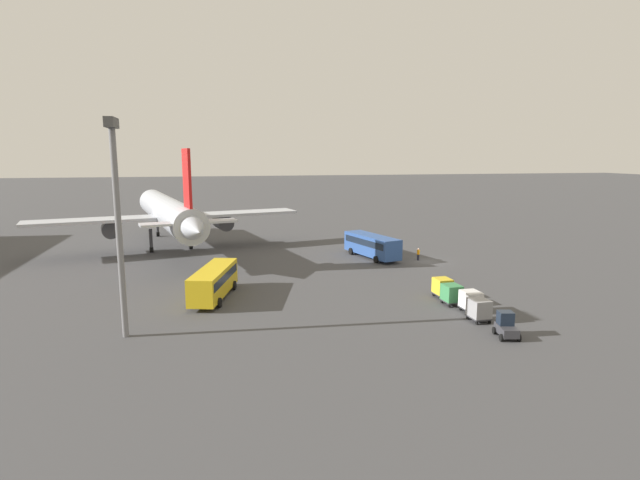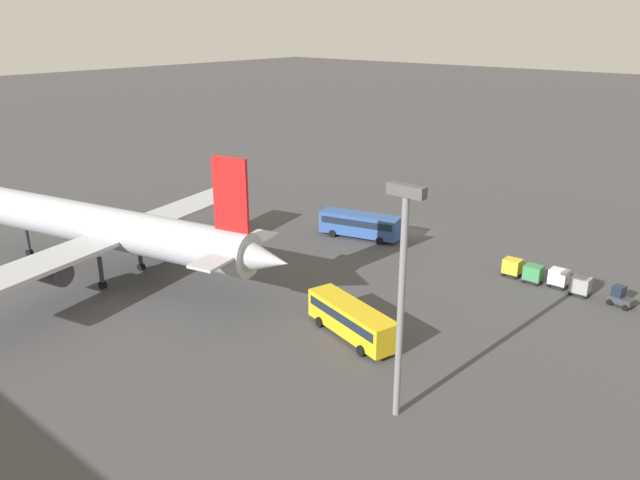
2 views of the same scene
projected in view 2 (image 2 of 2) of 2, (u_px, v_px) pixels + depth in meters
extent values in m
plane|color=#424244|center=(414.00, 232.00, 86.92)|extent=(600.00, 600.00, 0.00)
cylinder|color=#B2B7C1|center=(104.00, 227.00, 69.97)|extent=(39.31, 13.07, 4.62)
cone|color=#B2B7C1|center=(262.00, 259.00, 60.67)|extent=(6.76, 5.37, 4.16)
cube|color=#B2B7C1|center=(31.00, 268.00, 59.87)|extent=(8.92, 18.73, 0.44)
cube|color=#B2B7C1|center=(184.00, 208.00, 78.72)|extent=(8.92, 18.73, 0.44)
cube|color=red|center=(231.00, 195.00, 60.14)|extent=(3.91, 1.21, 7.39)
cube|color=#B2B7C1|center=(236.00, 249.00, 61.82)|extent=(5.30, 12.31, 0.28)
cylinder|color=#38383D|center=(48.00, 271.00, 63.14)|extent=(5.15, 3.51, 2.54)
cylinder|color=#38383D|center=(163.00, 224.00, 77.49)|extent=(5.15, 3.51, 2.54)
cylinder|color=#38383D|center=(28.00, 242.00, 77.44)|extent=(0.50, 0.50, 3.69)
cylinder|color=black|center=(30.00, 253.00, 77.91)|extent=(0.99, 0.68, 0.90)
cylinder|color=#38383D|center=(101.00, 273.00, 68.00)|extent=(0.50, 0.50, 3.69)
cylinder|color=black|center=(103.00, 285.00, 68.47)|extent=(0.99, 0.68, 0.90)
cylinder|color=#38383D|center=(140.00, 256.00, 72.99)|extent=(0.50, 0.50, 3.69)
cylinder|color=black|center=(141.00, 267.00, 73.46)|extent=(0.99, 0.68, 0.90)
cube|color=#2D5199|center=(360.00, 224.00, 84.03)|extent=(11.36, 5.61, 2.87)
cube|color=#192333|center=(360.00, 221.00, 83.86)|extent=(10.52, 5.42, 0.92)
cylinder|color=black|center=(332.00, 234.00, 84.61)|extent=(1.04, 0.55, 1.00)
cylinder|color=black|center=(341.00, 227.00, 87.17)|extent=(1.04, 0.55, 1.00)
cylinder|color=black|center=(379.00, 241.00, 81.82)|extent=(1.04, 0.55, 1.00)
cylinder|color=black|center=(387.00, 234.00, 84.38)|extent=(1.04, 0.55, 1.00)
cube|color=gold|center=(351.00, 319.00, 57.65)|extent=(10.99, 5.44, 2.75)
cube|color=#192333|center=(352.00, 314.00, 57.49)|extent=(10.18, 5.24, 0.88)
cylinder|color=black|center=(319.00, 322.00, 59.96)|extent=(1.04, 0.56, 1.00)
cylinder|color=black|center=(343.00, 315.00, 61.41)|extent=(1.04, 0.56, 1.00)
cylinder|color=black|center=(361.00, 351.00, 54.78)|extent=(1.04, 0.56, 1.00)
cylinder|color=black|center=(385.00, 342.00, 56.22)|extent=(1.04, 0.56, 1.00)
cube|color=#333338|center=(621.00, 300.00, 64.27)|extent=(2.63, 1.79, 0.70)
cube|color=#192333|center=(619.00, 291.00, 64.28)|extent=(1.31, 1.38, 1.10)
cylinder|color=black|center=(609.00, 302.00, 64.62)|extent=(0.63, 0.35, 0.60)
cylinder|color=black|center=(617.00, 299.00, 65.41)|extent=(0.63, 0.35, 0.60)
cylinder|color=black|center=(625.00, 308.00, 63.35)|extent=(0.63, 0.35, 0.60)
cylinder|color=black|center=(632.00, 304.00, 64.14)|extent=(0.63, 0.35, 0.60)
cylinder|color=#1E1E2D|center=(404.00, 229.00, 86.77)|extent=(0.32, 0.32, 0.85)
cylinder|color=orange|center=(404.00, 224.00, 86.52)|extent=(0.38, 0.38, 0.65)
sphere|color=tan|center=(404.00, 221.00, 86.37)|extent=(0.24, 0.24, 0.24)
cube|color=#38383D|center=(580.00, 292.00, 66.83)|extent=(2.03, 1.72, 0.10)
cube|color=gray|center=(581.00, 284.00, 66.54)|extent=(1.93, 1.64, 1.60)
cylinder|color=black|center=(570.00, 294.00, 66.89)|extent=(0.36, 0.13, 0.36)
cylinder|color=black|center=(574.00, 290.00, 67.83)|extent=(0.36, 0.13, 0.36)
cylinder|color=black|center=(585.00, 298.00, 65.99)|extent=(0.36, 0.13, 0.36)
cylinder|color=black|center=(588.00, 294.00, 66.92)|extent=(0.36, 0.13, 0.36)
cube|color=#38383D|center=(558.00, 284.00, 68.89)|extent=(2.03, 1.72, 0.10)
cube|color=silver|center=(559.00, 276.00, 68.61)|extent=(1.93, 1.64, 1.60)
cylinder|color=black|center=(549.00, 286.00, 68.96)|extent=(0.36, 0.13, 0.36)
cylinder|color=black|center=(553.00, 282.00, 69.89)|extent=(0.36, 0.13, 0.36)
cylinder|color=black|center=(562.00, 289.00, 68.05)|extent=(0.36, 0.13, 0.36)
cylinder|color=black|center=(566.00, 285.00, 68.98)|extent=(0.36, 0.13, 0.36)
cube|color=#38383D|center=(532.00, 279.00, 70.03)|extent=(2.03, 1.72, 0.10)
cube|color=#38844C|center=(533.00, 272.00, 69.74)|extent=(1.93, 1.64, 1.60)
cylinder|color=black|center=(523.00, 281.00, 70.09)|extent=(0.36, 0.13, 0.36)
cylinder|color=black|center=(528.00, 278.00, 71.02)|extent=(0.36, 0.13, 0.36)
cylinder|color=black|center=(537.00, 285.00, 69.18)|extent=(0.36, 0.13, 0.36)
cylinder|color=black|center=(541.00, 281.00, 70.12)|extent=(0.36, 0.13, 0.36)
cube|color=#38383D|center=(512.00, 273.00, 71.83)|extent=(2.03, 1.72, 0.10)
cube|color=gold|center=(512.00, 266.00, 71.55)|extent=(1.93, 1.64, 1.60)
cylinder|color=black|center=(503.00, 275.00, 71.90)|extent=(0.36, 0.13, 0.36)
cylinder|color=black|center=(507.00, 271.00, 72.83)|extent=(0.36, 0.13, 0.36)
cylinder|color=black|center=(515.00, 278.00, 70.99)|extent=(0.36, 0.13, 0.36)
cylinder|color=black|center=(520.00, 274.00, 71.92)|extent=(0.36, 0.13, 0.36)
cylinder|color=slate|center=(401.00, 312.00, 44.03)|extent=(0.50, 0.50, 16.96)
cube|color=#4C4C4C|center=(406.00, 191.00, 41.06)|extent=(2.80, 0.70, 0.80)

